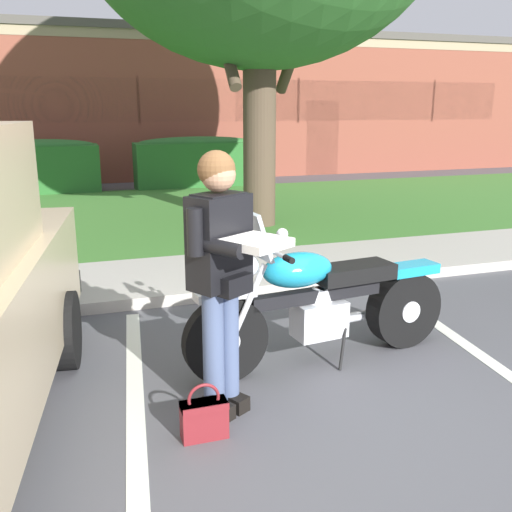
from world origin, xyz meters
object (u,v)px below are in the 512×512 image
object	(u,v)px
motorcycle	(330,301)
hedge_left	(37,166)
handbag	(204,416)
hedge_center_left	(196,161)
brick_building	(119,104)
rider_person	(222,265)

from	to	relation	value
motorcycle	hedge_left	distance (m)	10.33
handbag	hedge_left	distance (m)	10.90
hedge_left	hedge_center_left	world-z (taller)	same
hedge_left	hedge_center_left	distance (m)	3.65
motorcycle	handbag	world-z (taller)	motorcycle
hedge_left	brick_building	bearing A→B (deg)	69.46
handbag	hedge_center_left	size ratio (longest dim) A/B	0.12
handbag	rider_person	bearing A→B (deg)	52.75
rider_person	handbag	size ratio (longest dim) A/B	4.74
motorcycle	hedge_center_left	world-z (taller)	motorcycle
handbag	hedge_center_left	xyz separation A→B (m)	(2.42, 10.82, 0.51)
motorcycle	hedge_center_left	size ratio (longest dim) A/B	0.76
rider_person	brick_building	bearing A→B (deg)	86.34
hedge_center_left	brick_building	bearing A→B (deg)	99.41
hedge_left	brick_building	size ratio (longest dim) A/B	0.10
hedge_center_left	brick_building	world-z (taller)	brick_building
motorcycle	brick_building	size ratio (longest dim) A/B	0.09
handbag	hedge_center_left	world-z (taller)	hedge_center_left
rider_person	handbag	bearing A→B (deg)	-127.25
handbag	brick_building	distance (m)	17.72
hedge_left	brick_building	distance (m)	7.34
handbag	brick_building	size ratio (longest dim) A/B	0.01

